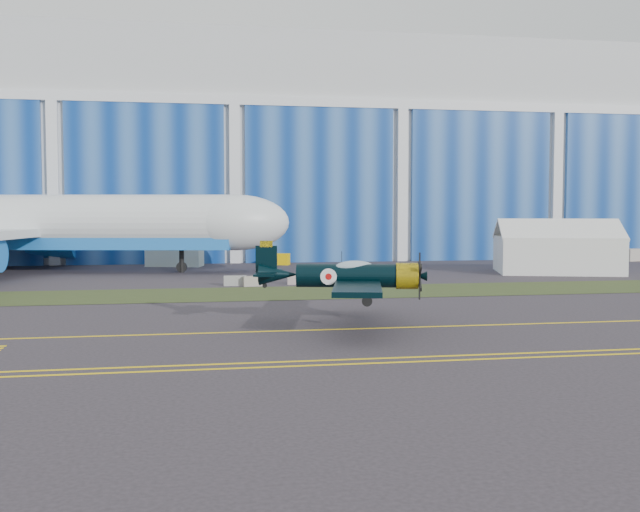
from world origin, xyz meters
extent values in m
plane|color=#373137|center=(0.00, 0.00, 0.00)|extent=(260.00, 260.00, 0.00)
cube|color=#475128|center=(0.00, 14.00, 0.02)|extent=(260.00, 10.00, 0.02)
cube|color=silver|center=(0.00, 72.00, 15.00)|extent=(220.00, 45.00, 30.00)
cube|color=navy|center=(0.00, 49.20, 10.00)|extent=(220.00, 0.60, 20.00)
cube|color=silver|center=(0.00, 49.15, 20.60)|extent=(220.00, 0.70, 1.20)
cube|color=yellow|center=(0.00, -5.00, 0.01)|extent=(200.00, 0.20, 0.02)
cube|color=yellow|center=(0.00, -14.50, 0.01)|extent=(80.00, 0.20, 0.02)
cube|color=yellow|center=(0.00, -13.50, 0.01)|extent=(80.00, 0.20, 0.02)
cube|color=silver|center=(-7.52, 45.03, 1.42)|extent=(7.03, 4.29, 2.84)
cube|color=#EFBC04|center=(5.22, 45.23, 0.70)|extent=(2.74, 2.17, 1.40)
cube|color=#ACA195|center=(52.37, 43.79, 0.81)|extent=(2.97, 2.03, 1.63)
cube|color=gray|center=(-1.84, 20.58, 0.45)|extent=(2.05, 0.78, 0.90)
cube|color=gray|center=(-0.16, 19.89, 0.45)|extent=(2.06, 0.83, 0.90)
cube|color=#9F8D8B|center=(3.91, 20.78, 0.45)|extent=(2.03, 0.72, 0.90)
camera|label=1|loc=(-6.05, -46.37, 6.81)|focal=42.00mm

